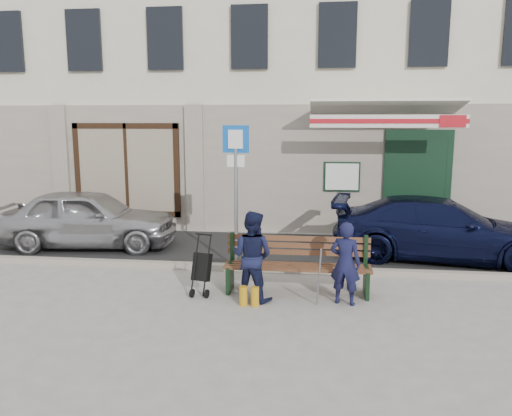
% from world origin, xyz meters
% --- Properties ---
extents(ground, '(80.00, 80.00, 0.00)m').
position_xyz_m(ground, '(0.00, 0.00, 0.00)').
color(ground, '#9E9991').
rests_on(ground, ground).
extents(asphalt_lane, '(60.00, 3.20, 0.01)m').
position_xyz_m(asphalt_lane, '(0.00, 3.10, 0.01)').
color(asphalt_lane, '#282828').
rests_on(asphalt_lane, ground).
extents(curb, '(60.00, 0.18, 0.12)m').
position_xyz_m(curb, '(0.00, 1.50, 0.06)').
color(curb, '#9E9384').
rests_on(curb, ground).
extents(building, '(20.00, 8.27, 10.00)m').
position_xyz_m(building, '(0.01, 8.45, 4.97)').
color(building, beige).
rests_on(building, ground).
extents(car_silver, '(4.04, 1.96, 1.33)m').
position_xyz_m(car_silver, '(-3.37, 2.88, 0.66)').
color(car_silver, '#AEAEB3').
rests_on(car_silver, ground).
extents(car_navy, '(4.54, 2.34, 1.26)m').
position_xyz_m(car_navy, '(4.21, 2.83, 0.63)').
color(car_navy, black).
rests_on(car_navy, ground).
extents(parking_sign, '(0.50, 0.12, 2.73)m').
position_xyz_m(parking_sign, '(0.17, 1.70, 1.83)').
color(parking_sign, gray).
rests_on(parking_sign, ground).
extents(bench, '(2.40, 1.17, 0.98)m').
position_xyz_m(bench, '(1.34, 0.40, 0.46)').
color(bench, brown).
rests_on(bench, ground).
extents(man, '(0.54, 0.43, 1.30)m').
position_xyz_m(man, '(2.13, -0.01, 0.65)').
color(man, '#131536').
rests_on(man, ground).
extents(woman, '(0.83, 0.74, 1.43)m').
position_xyz_m(woman, '(0.68, 0.01, 0.71)').
color(woman, '#131734').
rests_on(woman, ground).
extents(stroller, '(0.34, 0.44, 0.98)m').
position_xyz_m(stroller, '(-0.17, 0.17, 0.44)').
color(stroller, black).
rests_on(stroller, ground).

